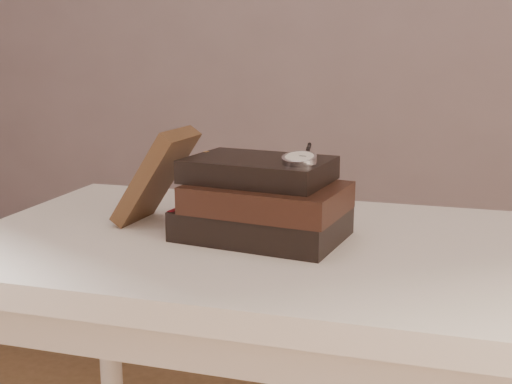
% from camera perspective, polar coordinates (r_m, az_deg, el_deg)
% --- Properties ---
extents(table, '(1.00, 0.60, 0.75)m').
position_cam_1_polar(table, '(1.10, 1.30, -8.62)').
color(table, white).
rests_on(table, ground).
extents(book_stack, '(0.28, 0.21, 0.13)m').
position_cam_1_polar(book_stack, '(1.06, 0.59, -0.83)').
color(book_stack, black).
rests_on(book_stack, table).
extents(journal, '(0.13, 0.12, 0.17)m').
position_cam_1_polar(journal, '(1.15, -8.66, 1.37)').
color(journal, '#3A2516').
rests_on(journal, table).
extents(pocket_watch, '(0.06, 0.16, 0.02)m').
position_cam_1_polar(pocket_watch, '(1.01, 3.84, 2.95)').
color(pocket_watch, silver).
rests_on(pocket_watch, book_stack).
extents(eyeglasses, '(0.12, 0.14, 0.05)m').
position_cam_1_polar(eyeglasses, '(1.17, -1.80, 1.14)').
color(eyeglasses, silver).
rests_on(eyeglasses, book_stack).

